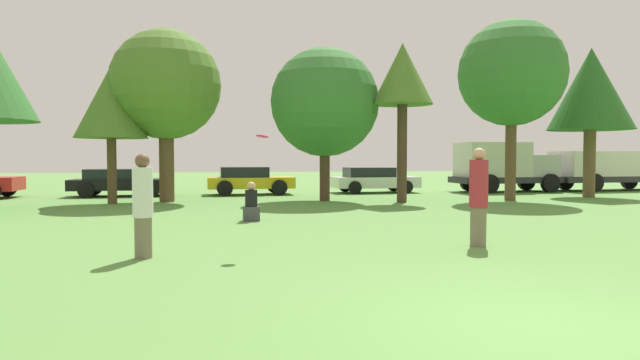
# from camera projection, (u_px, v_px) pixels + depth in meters

# --- Properties ---
(ground_plane) EXTENTS (120.00, 120.00, 0.00)m
(ground_plane) POSITION_uv_depth(u_px,v_px,m) (546.00, 327.00, 5.29)
(ground_plane) COLOR #5B8E42
(person_thrower) EXTENTS (0.33, 0.33, 1.74)m
(person_thrower) POSITION_uv_depth(u_px,v_px,m) (143.00, 205.00, 8.89)
(person_thrower) COLOR #726651
(person_thrower) RESTS_ON ground
(person_catcher) EXTENTS (0.35, 0.35, 1.86)m
(person_catcher) POSITION_uv_depth(u_px,v_px,m) (479.00, 197.00, 10.11)
(person_catcher) COLOR #726651
(person_catcher) RESTS_ON ground
(frisbee) EXTENTS (0.22, 0.22, 0.07)m
(frisbee) POSITION_uv_depth(u_px,v_px,m) (262.00, 136.00, 9.53)
(frisbee) COLOR #F21E72
(bystander_sitting) EXTENTS (0.43, 0.36, 1.04)m
(bystander_sitting) POSITION_uv_depth(u_px,v_px,m) (251.00, 205.00, 14.20)
(bystander_sitting) COLOR #3F3F47
(bystander_sitting) RESTS_ON ground
(tree_1) EXTENTS (2.59, 2.59, 4.99)m
(tree_1) POSITION_uv_depth(u_px,v_px,m) (111.00, 103.00, 19.43)
(tree_1) COLOR brown
(tree_1) RESTS_ON ground
(tree_2) EXTENTS (4.15, 4.15, 6.53)m
(tree_2) POSITION_uv_depth(u_px,v_px,m) (166.00, 86.00, 20.28)
(tree_2) COLOR brown
(tree_2) RESTS_ON ground
(tree_3) EXTENTS (4.22, 4.22, 5.94)m
(tree_3) POSITION_uv_depth(u_px,v_px,m) (325.00, 103.00, 20.77)
(tree_3) COLOR #473323
(tree_3) RESTS_ON ground
(tree_4) EXTENTS (2.29, 2.29, 5.97)m
(tree_4) POSITION_uv_depth(u_px,v_px,m) (402.00, 77.00, 20.03)
(tree_4) COLOR #473323
(tree_4) RESTS_ON ground
(tree_5) EXTENTS (4.14, 4.14, 7.06)m
(tree_5) POSITION_uv_depth(u_px,v_px,m) (512.00, 74.00, 20.90)
(tree_5) COLOR brown
(tree_5) RESTS_ON ground
(tree_6) EXTENTS (3.48, 3.48, 6.35)m
(tree_6) POSITION_uv_depth(u_px,v_px,m) (591.00, 90.00, 22.75)
(tree_6) COLOR brown
(tree_6) RESTS_ON ground
(parked_car_black) EXTENTS (4.30, 2.08, 1.19)m
(parked_car_black) POSITION_uv_depth(u_px,v_px,m) (120.00, 181.00, 23.45)
(parked_car_black) COLOR black
(parked_car_black) RESTS_ON ground
(parked_car_yellow) EXTENTS (3.94, 2.03, 1.26)m
(parked_car_yellow) POSITION_uv_depth(u_px,v_px,m) (249.00, 180.00, 24.45)
(parked_car_yellow) COLOR gold
(parked_car_yellow) RESTS_ON ground
(parked_car_white) EXTENTS (4.13, 2.04, 1.22)m
(parked_car_white) POSITION_uv_depth(u_px,v_px,m) (373.00, 180.00, 25.82)
(parked_car_white) COLOR silver
(parked_car_white) RESTS_ON ground
(delivery_truck_silver) EXTENTS (5.27, 2.37, 2.43)m
(delivery_truck_silver) POSITION_uv_depth(u_px,v_px,m) (503.00, 165.00, 26.43)
(delivery_truck_silver) COLOR #2D2D33
(delivery_truck_silver) RESTS_ON ground
(delivery_truck_green) EXTENTS (6.43, 2.57, 2.01)m
(delivery_truck_green) POSITION_uv_depth(u_px,v_px,m) (608.00, 168.00, 27.61)
(delivery_truck_green) COLOR #2D2D33
(delivery_truck_green) RESTS_ON ground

